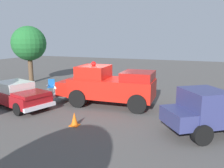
% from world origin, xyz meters
% --- Properties ---
extents(ground_plane, '(60.00, 60.00, 0.00)m').
position_xyz_m(ground_plane, '(0.00, 0.00, 0.00)').
color(ground_plane, '#514F4C').
extents(vintage_fire_truck, '(6.06, 2.58, 2.59)m').
position_xyz_m(vintage_fire_truck, '(0.47, -0.55, 1.20)').
color(vintage_fire_truck, black).
rests_on(vintage_fire_truck, ground).
extents(classic_hot_rod, '(4.71, 3.01, 1.46)m').
position_xyz_m(classic_hot_rod, '(-4.22, -2.88, 0.75)').
color(classic_hot_rod, black).
rests_on(classic_hot_rod, ground).
extents(parked_pickup, '(4.94, 4.28, 1.90)m').
position_xyz_m(parked_pickup, '(6.47, -2.58, 0.99)').
color(parked_pickup, black).
rests_on(parked_pickup, ground).
extents(lawn_chair_near_truck, '(0.61, 0.61, 1.02)m').
position_xyz_m(lawn_chair_near_truck, '(1.55, 3.26, 0.59)').
color(lawn_chair_near_truck, '#B7BABF').
rests_on(lawn_chair_near_truck, ground).
extents(lawn_chair_spare, '(0.65, 0.65, 1.02)m').
position_xyz_m(lawn_chair_spare, '(-4.56, 0.75, 0.59)').
color(lawn_chair_spare, '#B7BABF').
rests_on(lawn_chair_spare, ground).
extents(spectator_seated, '(0.50, 0.61, 1.29)m').
position_xyz_m(spectator_seated, '(1.51, 3.13, 0.70)').
color(spectator_seated, '#383842').
rests_on(spectator_seated, ground).
extents(spectator_standing, '(0.65, 0.31, 1.68)m').
position_xyz_m(spectator_standing, '(1.26, 2.48, 0.96)').
color(spectator_standing, '#2D334C').
rests_on(spectator_standing, ground).
extents(oak_tree_left, '(2.99, 2.99, 4.98)m').
position_xyz_m(oak_tree_left, '(-8.73, 3.50, 3.44)').
color(oak_tree_left, brown).
rests_on(oak_tree_left, ground).
extents(traffic_cone, '(0.40, 0.40, 0.64)m').
position_xyz_m(traffic_cone, '(0.34, -4.24, 0.31)').
color(traffic_cone, orange).
rests_on(traffic_cone, ground).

